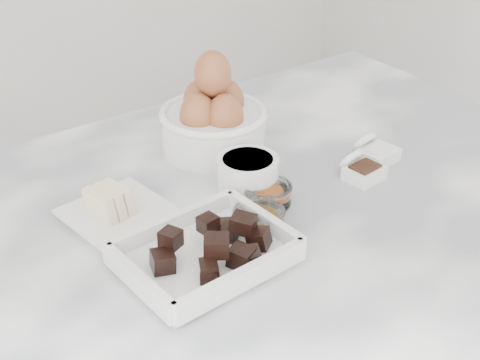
% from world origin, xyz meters
% --- Properties ---
extents(marble_slab, '(1.20, 0.80, 0.04)m').
position_xyz_m(marble_slab, '(0.00, 0.00, 0.92)').
color(marble_slab, white).
rests_on(marble_slab, cabinet).
extents(chocolate_dish, '(0.21, 0.17, 0.05)m').
position_xyz_m(chocolate_dish, '(-0.09, -0.06, 0.96)').
color(chocolate_dish, white).
rests_on(chocolate_dish, marble_slab).
extents(butter_plate, '(0.15, 0.15, 0.06)m').
position_xyz_m(butter_plate, '(-0.14, 0.09, 0.96)').
color(butter_plate, white).
rests_on(butter_plate, marble_slab).
extents(sugar_ramekin, '(0.09, 0.09, 0.05)m').
position_xyz_m(sugar_ramekin, '(0.05, 0.05, 0.97)').
color(sugar_ramekin, white).
rests_on(sugar_ramekin, marble_slab).
extents(egg_bowl, '(0.18, 0.18, 0.17)m').
position_xyz_m(egg_bowl, '(0.08, 0.19, 0.99)').
color(egg_bowl, white).
rests_on(egg_bowl, marble_slab).
extents(honey_bowl, '(0.07, 0.07, 0.03)m').
position_xyz_m(honey_bowl, '(0.00, -0.03, 0.96)').
color(honey_bowl, white).
rests_on(honey_bowl, marble_slab).
extents(zest_bowl, '(0.07, 0.07, 0.03)m').
position_xyz_m(zest_bowl, '(0.05, 0.01, 0.96)').
color(zest_bowl, white).
rests_on(zest_bowl, marble_slab).
extents(vanilla_spoon, '(0.06, 0.07, 0.04)m').
position_xyz_m(vanilla_spoon, '(0.21, -0.02, 0.95)').
color(vanilla_spoon, white).
rests_on(vanilla_spoon, marble_slab).
extents(salt_spoon, '(0.06, 0.08, 0.04)m').
position_xyz_m(salt_spoon, '(0.27, 0.01, 0.95)').
color(salt_spoon, white).
rests_on(salt_spoon, marble_slab).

